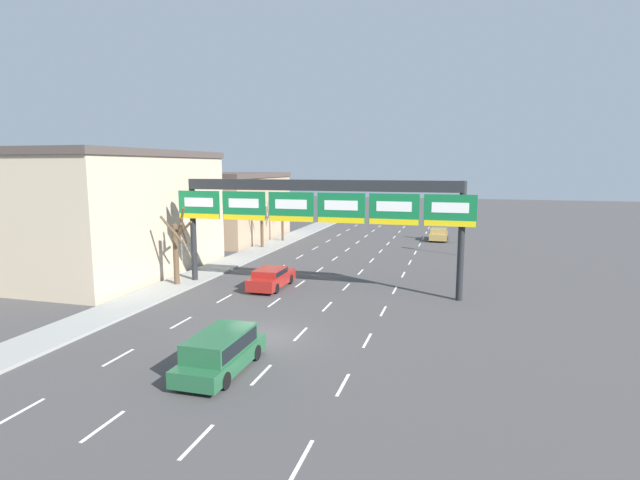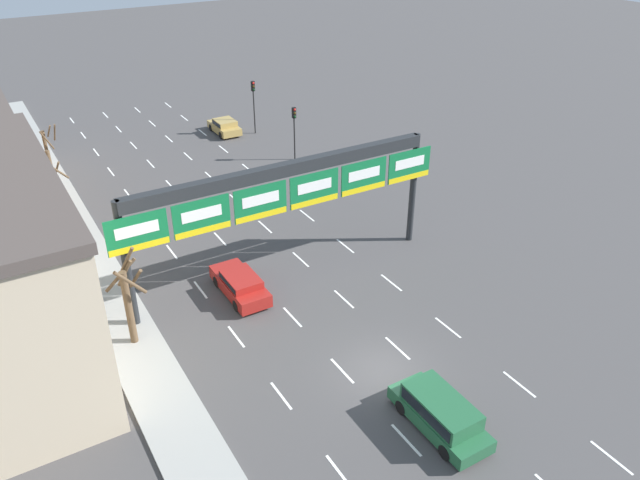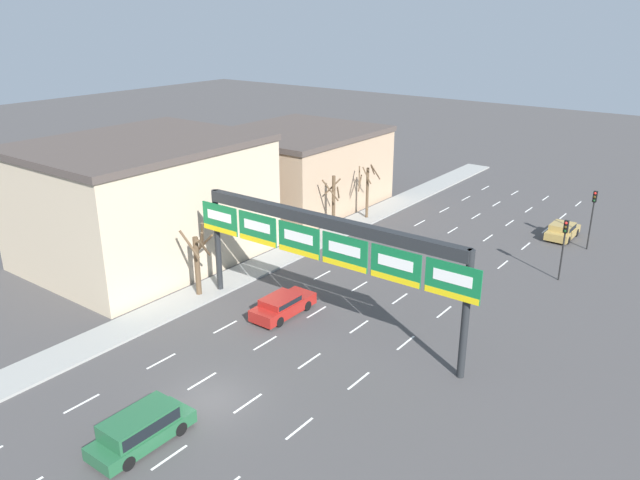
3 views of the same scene
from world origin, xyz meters
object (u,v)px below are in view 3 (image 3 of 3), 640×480
object	(u,v)px
car_red	(282,305)
traffic_light_near_gantry	(564,238)
suv_green	(141,427)
car_gold	(562,230)
sign_gantry	(324,237)
tree_bare_third	(198,258)
tree_bare_second	(367,188)
tree_bare_closest	(334,201)
traffic_light_mid_block	(593,208)

from	to	relation	value
car_red	traffic_light_near_gantry	bearing A→B (deg)	52.68
suv_green	car_gold	distance (m)	39.43
sign_gantry	tree_bare_third	size ratio (longest dim) A/B	3.76
sign_gantry	car_red	distance (m)	6.12
car_gold	tree_bare_second	world-z (taller)	tree_bare_second
tree_bare_closest	tree_bare_third	size ratio (longest dim) A/B	0.93
sign_gantry	tree_bare_second	distance (m)	21.93
tree_bare_second	car_red	bearing A→B (deg)	-72.01
suv_green	traffic_light_mid_block	world-z (taller)	traffic_light_mid_block
tree_bare_closest	tree_bare_third	distance (m)	16.23
sign_gantry	car_gold	bearing A→B (deg)	75.08
traffic_light_near_gantry	tree_bare_third	world-z (taller)	tree_bare_third
car_gold	car_red	size ratio (longest dim) A/B	0.86
tree_bare_second	traffic_light_near_gantry	bearing A→B (deg)	-10.31
car_gold	tree_bare_third	size ratio (longest dim) A/B	0.76
sign_gantry	tree_bare_third	xyz separation A→B (m)	(-9.50, -1.35, -3.21)
car_gold	car_red	distance (m)	27.20
sign_gantry	traffic_light_mid_block	size ratio (longest dim) A/B	4.00
tree_bare_closest	traffic_light_mid_block	bearing A→B (deg)	24.80
traffic_light_near_gantry	tree_bare_closest	world-z (taller)	tree_bare_closest
traffic_light_mid_block	tree_bare_closest	bearing A→B (deg)	-155.20
car_red	tree_bare_second	bearing A→B (deg)	107.99
traffic_light_mid_block	tree_bare_third	xyz separation A→B (m)	(-18.68, -25.09, -0.73)
suv_green	car_red	distance (m)	13.85
suv_green	traffic_light_near_gantry	world-z (taller)	traffic_light_near_gantry
car_gold	car_red	xyz separation A→B (m)	(-9.85, -25.36, 0.01)
car_gold	traffic_light_near_gantry	xyz separation A→B (m)	(2.56, -9.08, 2.52)
sign_gantry	car_red	xyz separation A→B (m)	(-3.15, -0.18, -5.25)
car_gold	tree_bare_third	bearing A→B (deg)	-121.43
suv_green	traffic_light_near_gantry	bearing A→B (deg)	72.68
tree_bare_closest	tree_bare_third	world-z (taller)	tree_bare_third
car_gold	traffic_light_near_gantry	distance (m)	9.76
sign_gantry	suv_green	distance (m)	14.59
tree_bare_third	car_gold	bearing A→B (deg)	58.57
car_gold	tree_bare_third	xyz separation A→B (m)	(-16.21, -26.52, 2.05)
traffic_light_near_gantry	tree_bare_second	bearing A→B (deg)	169.69
tree_bare_third	tree_bare_second	bearing A→B (deg)	90.13
traffic_light_mid_block	tree_bare_second	distance (m)	19.21
car_gold	traffic_light_mid_block	world-z (taller)	traffic_light_mid_block
car_gold	tree_bare_second	distance (m)	17.36
tree_bare_third	traffic_light_mid_block	bearing A→B (deg)	53.32
car_gold	tree_bare_closest	world-z (taller)	tree_bare_closest
car_gold	suv_green	bearing A→B (deg)	-99.83
traffic_light_mid_block	tree_bare_closest	distance (m)	21.15
traffic_light_mid_block	tree_bare_closest	size ratio (longest dim) A/B	1.01
car_red	tree_bare_closest	xyz separation A→B (m)	(-6.86, 15.05, 2.09)
sign_gantry	car_gold	size ratio (longest dim) A/B	4.93
sign_gantry	car_red	size ratio (longest dim) A/B	4.26
traffic_light_near_gantry	traffic_light_mid_block	size ratio (longest dim) A/B	0.92
car_gold	tree_bare_closest	size ratio (longest dim) A/B	0.82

